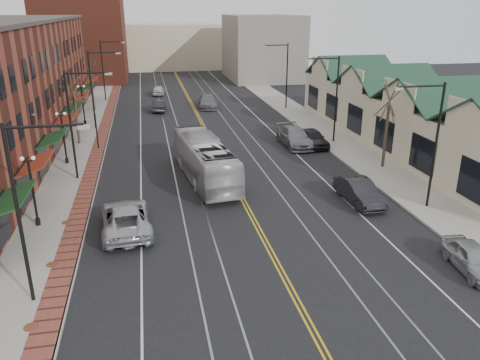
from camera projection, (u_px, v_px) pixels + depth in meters
name	position (u px, v px, depth m)	size (l,w,h in m)	color
ground	(283.00, 275.00, 22.91)	(160.00, 160.00, 0.00)	black
sidewalk_left	(77.00, 163.00, 39.04)	(4.00, 120.00, 0.15)	gray
sidewalk_right	(346.00, 147.00, 43.48)	(4.00, 120.00, 0.15)	gray
building_right	(408.00, 121.00, 43.82)	(8.00, 36.00, 4.60)	#B8AD8D
backdrop_left	(84.00, 39.00, 81.85)	(14.00, 18.00, 14.00)	maroon
backdrop_mid	(171.00, 46.00, 99.46)	(22.00, 14.00, 9.00)	#B8AD8D
backdrop_right	(262.00, 48.00, 83.51)	(12.00, 16.00, 11.00)	slate
streetlight_l_0	(27.00, 197.00, 19.12)	(3.33, 0.25, 8.00)	black
streetlight_l_1	(76.00, 114.00, 33.82)	(3.33, 0.25, 8.00)	black
streetlight_l_2	(95.00, 82.00, 48.53)	(3.33, 0.25, 8.00)	black
streetlight_l_3	(106.00, 64.00, 63.23)	(3.33, 0.25, 8.00)	black
streetlight_r_0	(431.00, 134.00, 28.72)	(3.33, 0.25, 8.00)	black
streetlight_r_1	(332.00, 91.00, 43.42)	(3.33, 0.25, 8.00)	black
streetlight_r_2	(284.00, 69.00, 58.13)	(3.33, 0.25, 8.00)	black
lamppost_l_1	(33.00, 193.00, 27.13)	(0.84, 0.28, 4.27)	black
lamppost_l_2	(64.00, 139.00, 38.16)	(0.84, 0.28, 4.27)	black
lamppost_l_3	(83.00, 106.00, 51.02)	(0.84, 0.28, 4.27)	black
tree_left_near	(75.00, 108.00, 43.27)	(1.78, 1.37, 6.48)	#382B21
tree_left_far	(92.00, 84.00, 58.06)	(1.66, 1.28, 6.02)	#382B21
tree_right_mid	(387.00, 123.00, 36.78)	(1.90, 1.46, 6.93)	#382B21
manhole_near	(31.00, 327.00, 18.94)	(0.60, 0.60, 0.02)	#592D19
manhole_mid	(52.00, 264.00, 23.54)	(0.60, 0.60, 0.02)	#592D19
manhole_far	(67.00, 222.00, 28.13)	(0.60, 0.60, 0.02)	#592D19
traffic_signal	(96.00, 125.00, 42.19)	(0.18, 0.15, 3.80)	black
transit_bus	(205.00, 160.00, 35.03)	(2.65, 11.34, 3.16)	silver
parked_suv	(126.00, 218.00, 27.13)	(2.74, 5.93, 1.65)	#B3B5BB
parked_car_a	(473.00, 258.00, 23.07)	(1.64, 4.07, 1.39)	#9CA0A3
parked_car_b	(359.00, 192.00, 31.11)	(1.67, 4.80, 1.58)	#222228
parked_car_c	(295.00, 137.00, 43.95)	(2.39, 5.87, 1.70)	slate
parked_car_d	(313.00, 138.00, 43.84)	(1.90, 4.73, 1.61)	black
distant_car_left	(159.00, 106.00, 58.54)	(1.47, 4.22, 1.39)	black
distant_car_right	(208.00, 101.00, 60.67)	(2.24, 5.52, 1.60)	slate
distant_car_far	(159.00, 90.00, 69.44)	(1.68, 4.19, 1.43)	silver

